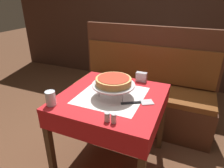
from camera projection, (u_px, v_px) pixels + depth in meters
name	position (u px, v px, depth m)	size (l,w,h in m)	color
ground_plane	(112.00, 161.00, 1.97)	(14.00, 14.00, 0.00)	brown
dining_table_front	(112.00, 106.00, 1.71)	(0.84, 0.84, 0.74)	red
dining_table_rear	(160.00, 57.00, 2.99)	(0.75, 0.75, 0.74)	beige
booth_bench	(142.00, 97.00, 2.45)	(1.64, 0.51, 1.17)	#4C2819
back_wall_panel	(163.00, 14.00, 3.22)	(6.00, 0.04, 2.40)	#3D2319
pizza_pan_stand	(113.00, 85.00, 1.60)	(0.35, 0.35, 0.11)	#ADADB2
deep_dish_pizza	(113.00, 81.00, 1.59)	(0.29, 0.29, 0.06)	tan
pizza_server	(138.00, 103.00, 1.54)	(0.24, 0.18, 0.01)	#BCBCC1
water_glass_near	(51.00, 98.00, 1.50)	(0.08, 0.08, 0.11)	silver
salt_shaker	(107.00, 117.00, 1.32)	(0.04, 0.04, 0.06)	silver
pepper_shaker	(114.00, 118.00, 1.30)	(0.04, 0.04, 0.07)	silver
napkin_holder	(141.00, 77.00, 1.90)	(0.10, 0.05, 0.09)	#B2B2B7
condiment_caddy	(168.00, 46.00, 2.98)	(0.12, 0.12, 0.16)	black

